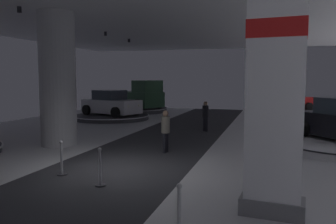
# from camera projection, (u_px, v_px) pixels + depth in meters

# --- Properties ---
(ground) EXTENTS (24.00, 44.00, 0.06)m
(ground) POSITION_uv_depth(u_px,v_px,m) (115.00, 171.00, 10.45)
(ground) COLOR silver
(column_left) EXTENTS (1.47, 1.47, 5.50)m
(column_left) POSITION_uv_depth(u_px,v_px,m) (58.00, 79.00, 14.15)
(column_left) COLOR #ADADB2
(column_left) RESTS_ON ground
(brand_sign_pylon) EXTENTS (1.32, 0.76, 4.46)m
(brand_sign_pylon) POSITION_uv_depth(u_px,v_px,m) (275.00, 102.00, 6.79)
(brand_sign_pylon) COLOR slate
(brand_sign_pylon) RESTS_ON ground
(display_platform_deep_right) EXTENTS (5.23, 5.23, 0.37)m
(display_platform_deep_right) POSITION_uv_depth(u_px,v_px,m) (284.00, 114.00, 25.39)
(display_platform_deep_right) COLOR #B7B7BC
(display_platform_deep_right) RESTS_ON ground
(display_car_deep_right) EXTENTS (4.32, 4.16, 1.71)m
(display_car_deep_right) POSITION_uv_depth(u_px,v_px,m) (285.00, 101.00, 25.31)
(display_car_deep_right) COLOR red
(display_car_deep_right) RESTS_ON display_platform_deep_right
(display_platform_deep_left) EXTENTS (5.68, 5.68, 0.35)m
(display_platform_deep_left) POSITION_uv_depth(u_px,v_px,m) (134.00, 110.00, 29.00)
(display_platform_deep_left) COLOR #333338
(display_platform_deep_left) RESTS_ON ground
(pickup_truck_deep_left) EXTENTS (5.66, 4.49, 2.30)m
(pickup_truck_deep_left) POSITION_uv_depth(u_px,v_px,m) (136.00, 97.00, 28.67)
(pickup_truck_deep_left) COLOR #2D5638
(pickup_truck_deep_left) RESTS_ON display_platform_deep_left
(display_platform_far_left) EXTENTS (5.24, 5.24, 0.29)m
(display_platform_far_left) POSITION_uv_depth(u_px,v_px,m) (111.00, 117.00, 23.69)
(display_platform_far_left) COLOR #333338
(display_platform_far_left) RESTS_ON ground
(display_car_far_left) EXTENTS (4.56, 3.32, 1.71)m
(display_car_far_left) POSITION_uv_depth(u_px,v_px,m) (111.00, 104.00, 23.62)
(display_car_far_left) COLOR silver
(display_car_far_left) RESTS_ON display_platform_far_left
(visitor_walking_near) EXTENTS (0.32, 0.32, 1.59)m
(visitor_walking_near) POSITION_uv_depth(u_px,v_px,m) (205.00, 114.00, 18.09)
(visitor_walking_near) COLOR black
(visitor_walking_near) RESTS_ON ground
(visitor_walking_far) EXTENTS (0.32, 0.32, 1.59)m
(visitor_walking_far) POSITION_uv_depth(u_px,v_px,m) (166.00, 129.00, 12.83)
(visitor_walking_far) COLOR black
(visitor_walking_far) RESTS_ON ground
(stanchion_a) EXTENTS (0.28, 0.28, 1.01)m
(stanchion_a) POSITION_uv_depth(u_px,v_px,m) (179.00, 220.00, 5.84)
(stanchion_a) COLOR #333338
(stanchion_a) RESTS_ON ground
(stanchion_b) EXTENTS (0.28, 0.28, 1.01)m
(stanchion_b) POSITION_uv_depth(u_px,v_px,m) (62.00, 162.00, 9.85)
(stanchion_b) COLOR #333338
(stanchion_b) RESTS_ON ground
(stanchion_c) EXTENTS (0.28, 0.28, 1.01)m
(stanchion_c) POSITION_uv_depth(u_px,v_px,m) (100.00, 172.00, 8.84)
(stanchion_c) COLOR #333338
(stanchion_c) RESTS_ON ground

